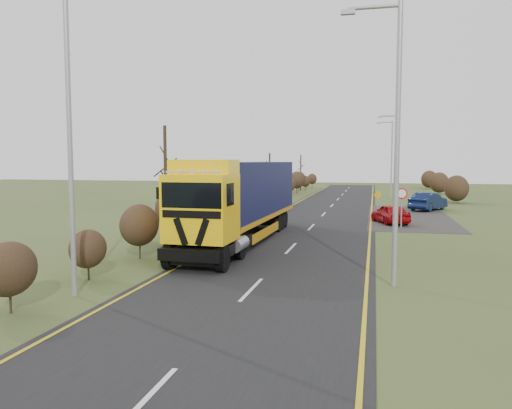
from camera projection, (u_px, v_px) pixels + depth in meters
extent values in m
plane|color=#3C4B20|center=(275.00, 265.00, 20.36)|extent=(160.00, 160.00, 0.00)
cube|color=black|center=(307.00, 232.00, 30.05)|extent=(8.00, 120.00, 0.02)
cube|color=#2C2927|center=(409.00, 216.00, 38.25)|extent=(6.00, 18.00, 0.02)
cube|color=gold|center=(248.00, 229.00, 30.90)|extent=(0.12, 116.00, 0.01)
cube|color=gold|center=(370.00, 233.00, 29.20)|extent=(0.12, 116.00, 0.01)
cube|color=silver|center=(142.00, 403.00, 8.73)|extent=(0.12, 3.00, 0.01)
cube|color=silver|center=(251.00, 289.00, 16.48)|extent=(0.12, 3.00, 0.01)
cube|color=silver|center=(291.00, 248.00, 24.24)|extent=(0.12, 3.00, 0.01)
cube|color=silver|center=(311.00, 227.00, 31.99)|extent=(0.12, 3.00, 0.01)
cube|color=silver|center=(324.00, 214.00, 39.74)|extent=(0.12, 3.00, 0.01)
cube|color=silver|center=(332.00, 205.00, 47.50)|extent=(0.12, 3.00, 0.01)
cube|color=silver|center=(338.00, 199.00, 55.25)|extent=(0.12, 3.00, 0.01)
cube|color=silver|center=(342.00, 194.00, 63.01)|extent=(0.12, 3.00, 0.01)
cube|color=silver|center=(346.00, 191.00, 70.76)|extent=(0.12, 3.00, 0.01)
cube|color=silver|center=(349.00, 188.00, 78.51)|extent=(0.12, 3.00, 0.01)
ellipsoid|color=black|center=(9.00, 269.00, 13.87)|extent=(1.34, 1.74, 1.54)
ellipsoid|color=black|center=(88.00, 249.00, 17.77)|extent=(1.21, 1.57, 1.39)
ellipsoid|color=black|center=(139.00, 225.00, 21.61)|extent=(1.58, 2.06, 1.82)
ellipsoid|color=black|center=(175.00, 208.00, 25.46)|extent=(1.96, 2.55, 2.25)
ellipsoid|color=black|center=(201.00, 204.00, 29.35)|extent=(1.83, 2.38, 2.10)
ellipsoid|color=black|center=(222.00, 206.00, 33.25)|extent=(1.37, 1.78, 1.57)
ellipsoid|color=black|center=(237.00, 203.00, 37.17)|extent=(1.20, 1.56, 1.38)
ellipsoid|color=black|center=(252.00, 195.00, 40.98)|extent=(1.55, 2.02, 1.78)
ellipsoid|color=black|center=(260.00, 188.00, 44.87)|extent=(1.95, 2.53, 2.24)
ellipsoid|color=black|center=(271.00, 187.00, 48.71)|extent=(1.85, 2.41, 2.13)
ellipsoid|color=black|center=(277.00, 189.00, 52.67)|extent=(1.40, 1.81, 1.61)
ellipsoid|color=black|center=(286.00, 189.00, 56.51)|extent=(1.19, 1.55, 1.37)
ellipsoid|color=black|center=(289.00, 184.00, 60.42)|extent=(1.52, 1.97, 1.75)
ellipsoid|color=black|center=(297.00, 180.00, 64.19)|extent=(1.93, 2.51, 2.22)
ellipsoid|color=black|center=(299.00, 179.00, 68.15)|extent=(1.88, 2.44, 2.16)
ellipsoid|color=black|center=(305.00, 181.00, 71.98)|extent=(1.43, 1.85, 1.64)
ellipsoid|color=black|center=(306.00, 182.00, 75.97)|extent=(1.19, 1.55, 1.37)
ellipsoid|color=black|center=(312.00, 179.00, 79.73)|extent=(1.49, 1.93, 1.71)
cylinder|color=#302418|center=(166.00, 185.00, 25.47)|extent=(0.18, 0.18, 6.05)
cylinder|color=#302418|center=(270.00, 178.00, 50.71)|extent=(0.18, 0.18, 5.06)
cylinder|color=#302418|center=(301.00, 173.00, 72.03)|extent=(0.18, 0.18, 5.15)
cube|color=black|center=(209.00, 246.00, 20.88)|extent=(2.57, 4.77, 0.46)
cube|color=yellow|center=(201.00, 208.00, 19.84)|extent=(2.61, 2.31, 2.66)
cube|color=black|center=(192.00, 258.00, 18.95)|extent=(2.56, 0.18, 0.56)
cube|color=black|center=(181.00, 232.00, 18.90)|extent=(0.62, 0.03, 1.10)
cube|color=black|center=(202.00, 232.00, 18.71)|extent=(0.62, 0.03, 1.10)
cube|color=black|center=(191.00, 195.00, 18.71)|extent=(2.41, 0.12, 0.97)
cube|color=black|center=(191.00, 214.00, 18.75)|extent=(2.36, 0.09, 0.29)
cube|color=yellow|center=(204.00, 167.00, 20.04)|extent=(2.59, 1.49, 0.57)
cylinder|color=silver|center=(193.00, 172.00, 18.87)|extent=(2.25, 0.11, 0.06)
cube|color=black|center=(158.00, 193.00, 19.28)|extent=(0.08, 0.12, 0.46)
cube|color=black|center=(230.00, 194.00, 18.60)|extent=(0.08, 0.12, 0.46)
cylinder|color=gray|center=(186.00, 242.00, 21.54)|extent=(0.61, 1.35, 0.57)
cylinder|color=gray|center=(239.00, 244.00, 21.00)|extent=(0.61, 1.35, 0.57)
cube|color=orange|center=(248.00, 216.00, 27.28)|extent=(2.87, 12.96, 0.25)
cube|color=black|center=(248.00, 188.00, 27.15)|extent=(2.84, 12.55, 2.82)
cube|color=#0F183F|center=(271.00, 183.00, 33.23)|extent=(2.54, 0.12, 2.82)
cube|color=#0F183F|center=(212.00, 196.00, 21.07)|extent=(2.54, 0.12, 2.82)
cube|color=black|center=(264.00, 219.00, 31.11)|extent=(2.44, 3.74, 0.36)
cube|color=orange|center=(221.00, 230.00, 26.64)|extent=(0.18, 5.63, 0.46)
cube|color=orange|center=(267.00, 232.00, 26.06)|extent=(0.18, 5.63, 0.46)
cylinder|color=black|center=(170.00, 256.00, 19.55)|extent=(0.35, 1.07, 1.07)
cylinder|color=black|center=(222.00, 259.00, 19.06)|extent=(0.35, 1.07, 1.07)
cylinder|color=black|center=(193.00, 245.00, 22.03)|extent=(0.35, 1.07, 1.07)
cylinder|color=black|center=(240.00, 247.00, 21.54)|extent=(0.35, 1.07, 1.07)
cylinder|color=black|center=(243.00, 222.00, 30.47)|extent=(0.35, 1.07, 1.07)
cylinder|color=black|center=(278.00, 223.00, 29.98)|extent=(0.35, 1.07, 1.07)
cylinder|color=black|center=(247.00, 220.00, 31.47)|extent=(0.35, 1.07, 1.07)
cylinder|color=black|center=(281.00, 221.00, 30.97)|extent=(0.35, 1.07, 1.07)
cylinder|color=black|center=(251.00, 218.00, 32.46)|extent=(0.35, 1.07, 1.07)
cylinder|color=black|center=(284.00, 219.00, 31.96)|extent=(0.35, 1.07, 1.07)
imported|color=#A5080C|center=(390.00, 214.00, 33.98)|extent=(2.86, 4.24, 1.34)
imported|color=#091332|center=(428.00, 202.00, 42.89)|extent=(3.65, 4.88, 1.54)
cylinder|color=#95979A|center=(397.00, 147.00, 16.55)|extent=(0.18, 0.18, 9.45)
cylinder|color=#95979A|center=(374.00, 7.00, 16.35)|extent=(1.68, 0.12, 0.12)
cube|color=#95979A|center=(348.00, 12.00, 16.55)|extent=(0.47, 0.19, 0.15)
cylinder|color=#95979A|center=(398.00, 164.00, 39.70)|extent=(0.18, 0.18, 7.97)
cylinder|color=#95979A|center=(389.00, 116.00, 39.53)|extent=(1.42, 0.12, 0.12)
cube|color=#95979A|center=(380.00, 117.00, 39.70)|extent=(0.40, 0.16, 0.12)
cylinder|color=#95979A|center=(392.00, 159.00, 58.01)|extent=(0.18, 0.18, 8.89)
cylinder|color=#95979A|center=(385.00, 122.00, 57.82)|extent=(1.58, 0.12, 0.12)
cube|color=#95979A|center=(378.00, 123.00, 58.01)|extent=(0.44, 0.18, 0.14)
cylinder|color=#95979A|center=(69.00, 123.00, 15.34)|extent=(0.16, 0.16, 10.82)
cylinder|color=#95979A|center=(401.00, 211.00, 31.66)|extent=(0.08, 0.08, 2.20)
cylinder|color=red|center=(402.00, 194.00, 31.53)|extent=(0.70, 0.04, 0.70)
cylinder|color=white|center=(402.00, 194.00, 31.51)|extent=(0.53, 0.02, 0.53)
cylinder|color=#95979A|center=(378.00, 204.00, 41.37)|extent=(0.08, 0.08, 1.34)
cube|color=#D4980B|center=(378.00, 195.00, 41.25)|extent=(0.68, 0.04, 0.68)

